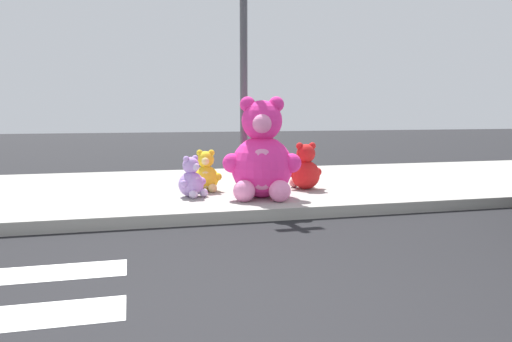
{
  "coord_description": "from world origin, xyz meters",
  "views": [
    {
      "loc": [
        -0.63,
        -2.64,
        1.33
      ],
      "look_at": [
        0.98,
        3.6,
        0.55
      ],
      "focal_mm": 34.52,
      "sensor_mm": 36.0,
      "label": 1
    }
  ],
  "objects": [
    {
      "name": "plush_lime",
      "position": [
        1.39,
        5.4,
        0.41
      ],
      "size": [
        0.45,
        0.51,
        0.66
      ],
      "color": "#8CD133",
      "rests_on": "sidewalk"
    },
    {
      "name": "sidewalk",
      "position": [
        0.0,
        5.2,
        0.07
      ],
      "size": [
        28.0,
        4.4,
        0.15
      ],
      "primitive_type": "cube",
      "color": "#9E9B93",
      "rests_on": "ground_plane"
    },
    {
      "name": "plush_red",
      "position": [
        1.97,
        4.41,
        0.44
      ],
      "size": [
        0.55,
        0.48,
        0.72
      ],
      "color": "red",
      "rests_on": "sidewalk"
    },
    {
      "name": "plush_pink_large",
      "position": [
        1.11,
        3.81,
        0.7
      ],
      "size": [
        1.04,
        0.98,
        1.38
      ],
      "color": "#F22D93",
      "rests_on": "sidewalk"
    },
    {
      "name": "ground_plane",
      "position": [
        0.0,
        0.0,
        0.0
      ],
      "size": [
        60.0,
        60.0,
        0.0
      ],
      "primitive_type": "plane",
      "color": "black"
    },
    {
      "name": "plush_lavender",
      "position": [
        0.19,
        4.12,
        0.38
      ],
      "size": [
        0.4,
        0.42,
        0.58
      ],
      "color": "#B28CD8",
      "rests_on": "sidewalk"
    },
    {
      "name": "sign_pole",
      "position": [
        1.0,
        4.4,
        1.85
      ],
      "size": [
        0.56,
        0.11,
        3.2
      ],
      "color": "#4C4C51",
      "rests_on": "sidewalk"
    },
    {
      "name": "plush_yellow",
      "position": [
        0.46,
        4.58,
        0.4
      ],
      "size": [
        0.47,
        0.43,
        0.62
      ],
      "color": "yellow",
      "rests_on": "sidewalk"
    }
  ]
}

